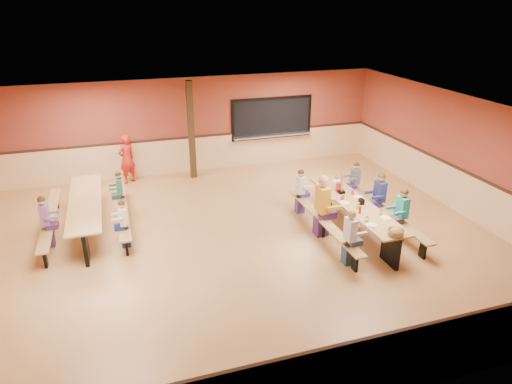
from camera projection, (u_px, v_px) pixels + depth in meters
name	position (u px, v px, depth m)	size (l,w,h in m)	color
ground	(237.00, 241.00, 10.61)	(12.00, 12.00, 0.00)	#9D6B3B
room_envelope	(237.00, 214.00, 10.34)	(12.04, 10.04, 3.02)	brown
kitchen_pass_through	(272.00, 120.00, 15.10)	(2.78, 0.28, 1.38)	black
structural_post	(191.00, 131.00, 13.82)	(0.18, 0.18, 3.00)	black
cafeteria_table_main	(355.00, 211.00, 10.85)	(1.91, 3.70, 0.74)	#A0743F
cafeteria_table_second	(86.00, 209.00, 10.99)	(1.91, 3.70, 0.74)	#A0743F
seated_child_white_left	(350.00, 238.00, 9.49)	(0.38, 0.31, 1.24)	silver
seated_adult_yellow	(322.00, 206.00, 10.62)	(0.50, 0.41, 1.47)	orange
seated_child_grey_left	(300.00, 192.00, 11.81)	(0.35, 0.29, 1.18)	silver
seated_child_teal_right	(401.00, 215.00, 10.47)	(0.39, 0.32, 1.25)	teal
seated_child_navy_right	(379.00, 198.00, 11.29)	(0.41, 0.33, 1.28)	navy
seated_child_char_right	(355.00, 183.00, 12.37)	(0.35, 0.28, 1.16)	#50555C
seated_child_purple_sec	(46.00, 222.00, 10.16)	(0.37, 0.30, 1.22)	#784F84
seated_child_green_sec	(120.00, 193.00, 11.77)	(0.33, 0.27, 1.14)	#307353
seated_child_tan_sec	(124.00, 224.00, 10.18)	(0.32, 0.26, 1.12)	beige
standing_woman	(127.00, 159.00, 13.69)	(0.55, 0.36, 1.51)	red
punch_pitcher	(339.00, 187.00, 11.41)	(0.16, 0.16, 0.22)	red
chip_bowl	(396.00, 232.00, 9.30)	(0.32, 0.32, 0.15)	orange
napkin_dispenser	(361.00, 202.00, 10.71)	(0.10, 0.14, 0.13)	black
condiment_mustard	(358.00, 206.00, 10.44)	(0.06, 0.06, 0.17)	yellow
condiment_ketchup	(360.00, 210.00, 10.24)	(0.06, 0.06, 0.17)	#B2140F
table_paddle	(341.00, 188.00, 11.29)	(0.16, 0.16, 0.56)	black
place_settings	(356.00, 201.00, 10.75)	(0.65, 3.30, 0.11)	beige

